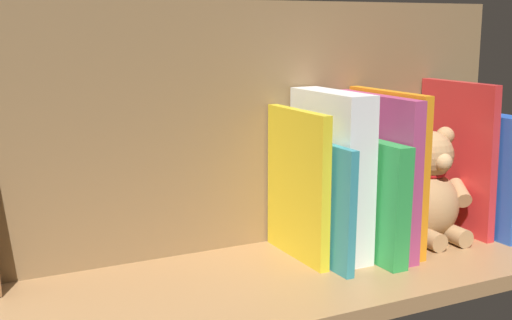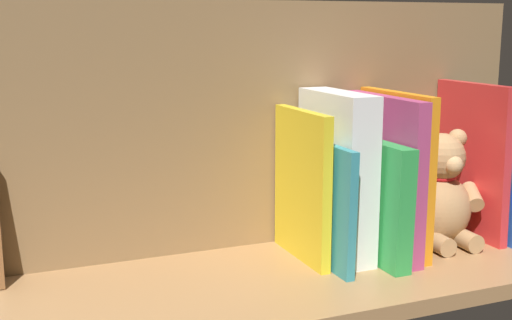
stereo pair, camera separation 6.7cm
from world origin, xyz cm
name	(u,v)px [view 1 (the left image)]	position (x,y,z in cm)	size (l,w,h in cm)	color
ground_plane	(256,283)	(0.00, 0.00, -1.10)	(101.69, 31.11, 2.20)	#A87A4C
shelf_back_panel	(215,128)	(0.00, -13.30, 18.49)	(101.69, 1.50, 36.97)	olive
book_0	(475,175)	(-44.39, -5.29, 8.38)	(1.50, 13.73, 16.76)	teal
book_1	(475,172)	(-41.55, -2.68, 9.86)	(3.11, 18.95, 19.71)	blue
book_2	(457,157)	(-38.73, -4.03, 12.28)	(1.46, 16.25, 24.56)	red
teddy_bear	(429,191)	(-31.54, -2.10, 7.84)	(14.44, 11.69, 17.81)	tan
book_3	(386,169)	(-23.74, -3.11, 11.91)	(1.58, 18.08, 23.82)	orange
book_4	(375,173)	(-21.38, -2.61, 11.68)	(2.07, 19.08, 23.36)	#B23F72
book_5	(361,195)	(-18.49, -2.13, 8.67)	(2.63, 20.04, 17.34)	green
dictionary_thick_white	(331,173)	(-14.33, -3.98, 12.04)	(4.63, 16.15, 24.08)	white
book_6	(315,200)	(-10.86, -2.65, 8.70)	(1.25, 19.00, 17.39)	teal
book_7	(297,184)	(-8.96, -4.44, 10.84)	(1.48, 15.43, 21.67)	yellow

